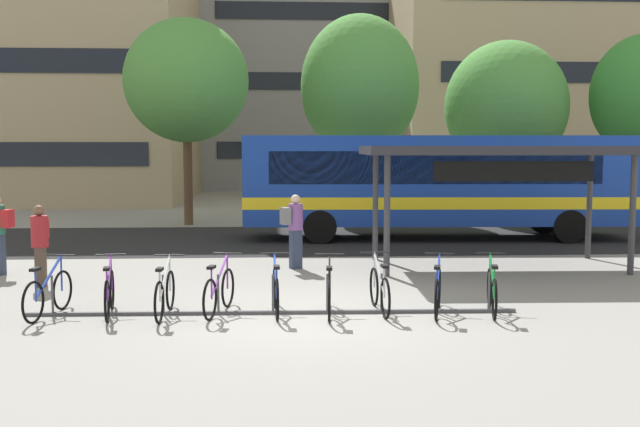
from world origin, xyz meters
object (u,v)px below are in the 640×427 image
(parked_bicycle_blue_7, at_px, (438,292))
(street_tree_1, at_px, (360,86))
(parked_bicycle_purple_3, at_px, (219,292))
(street_tree_0, at_px, (186,81))
(parked_bicycle_black_5, at_px, (329,293))
(parked_bicycle_blue_0, at_px, (48,294))
(parked_bicycle_purple_1, at_px, (109,293))
(city_bus, at_px, (441,182))
(commuter_grey_pack_2, at_px, (294,226))
(street_tree_3, at_px, (506,107))
(commuter_red_pack_0, at_px, (40,240))
(transit_shelter, at_px, (497,154))
(parked_bicycle_silver_6, at_px, (380,290))
(parked_bicycle_green_8, at_px, (492,291))
(parked_bicycle_silver_2, at_px, (165,294))
(parked_bicycle_blue_4, at_px, (276,292))

(parked_bicycle_blue_7, relative_size, street_tree_1, 0.21)
(parked_bicycle_purple_3, bearing_deg, street_tree_0, 21.85)
(street_tree_1, bearing_deg, parked_bicycle_black_5, -98.10)
(parked_bicycle_blue_0, height_order, parked_bicycle_purple_1, same)
(parked_bicycle_black_5, bearing_deg, street_tree_1, -3.90)
(parked_bicycle_purple_1, bearing_deg, city_bus, -47.12)
(parked_bicycle_purple_3, height_order, commuter_grey_pack_2, commuter_grey_pack_2)
(street_tree_3, bearing_deg, commuter_red_pack_0, -136.16)
(parked_bicycle_blue_7, relative_size, street_tree_3, 0.24)
(city_bus, bearing_deg, street_tree_3, 59.63)
(commuter_red_pack_0, bearing_deg, parked_bicycle_black_5, 54.65)
(parked_bicycle_blue_7, bearing_deg, transit_shelter, -12.34)
(parked_bicycle_purple_1, relative_size, parked_bicycle_silver_6, 0.99)
(parked_bicycle_blue_7, height_order, commuter_red_pack_0, commuter_red_pack_0)
(parked_bicycle_purple_1, relative_size, transit_shelter, 0.27)
(parked_bicycle_silver_6, height_order, street_tree_0, street_tree_0)
(commuter_grey_pack_2, relative_size, street_tree_1, 0.22)
(parked_bicycle_green_8, xyz_separation_m, street_tree_0, (-6.99, 14.55, 4.85))
(parked_bicycle_blue_0, relative_size, street_tree_1, 0.21)
(parked_bicycle_silver_6, height_order, transit_shelter, transit_shelter)
(parked_bicycle_silver_2, relative_size, parked_bicycle_green_8, 1.02)
(street_tree_0, distance_m, street_tree_3, 12.47)
(city_bus, height_order, parked_bicycle_blue_7, city_bus)
(parked_bicycle_blue_7, bearing_deg, street_tree_3, -6.24)
(transit_shelter, bearing_deg, parked_bicycle_blue_7, -115.67)
(parked_bicycle_purple_1, xyz_separation_m, parked_bicycle_silver_2, (0.95, -0.11, 0.00))
(parked_bicycle_blue_0, bearing_deg, parked_bicycle_blue_4, -80.16)
(parked_bicycle_black_5, distance_m, street_tree_0, 15.87)
(parked_bicycle_silver_2, height_order, parked_bicycle_purple_3, same)
(commuter_red_pack_0, bearing_deg, street_tree_3, 125.11)
(parked_bicycle_green_8, bearing_deg, parked_bicycle_blue_0, 100.43)
(parked_bicycle_purple_1, relative_size, parked_bicycle_silver_2, 0.99)
(parked_bicycle_silver_6, distance_m, transit_shelter, 6.17)
(city_bus, bearing_deg, parked_bicycle_purple_1, -126.10)
(parked_bicycle_silver_6, distance_m, street_tree_1, 17.15)
(city_bus, xyz_separation_m, commuter_red_pack_0, (-9.94, -7.21, -0.81))
(street_tree_0, bearing_deg, parked_bicycle_purple_3, -80.94)
(city_bus, distance_m, commuter_grey_pack_2, 7.15)
(parked_bicycle_blue_0, relative_size, parked_bicycle_silver_6, 0.99)
(commuter_grey_pack_2, height_order, street_tree_3, street_tree_3)
(parked_bicycle_silver_6, bearing_deg, parked_bicycle_blue_0, 86.79)
(parked_bicycle_blue_7, xyz_separation_m, commuter_grey_pack_2, (-2.37, 4.77, 0.63))
(parked_bicycle_purple_1, relative_size, parked_bicycle_black_5, 0.99)
(parked_bicycle_silver_2, relative_size, parked_bicycle_black_5, 1.00)
(parked_bicycle_blue_7, xyz_separation_m, parked_bicycle_green_8, (0.94, -0.01, 0.00))
(transit_shelter, bearing_deg, parked_bicycle_purple_3, -142.33)
(parked_bicycle_blue_0, relative_size, commuter_grey_pack_2, 0.97)
(parked_bicycle_silver_6, bearing_deg, parked_bicycle_black_5, 96.86)
(street_tree_1, bearing_deg, parked_bicycle_green_8, -88.41)
(parked_bicycle_blue_0, height_order, street_tree_3, street_tree_3)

